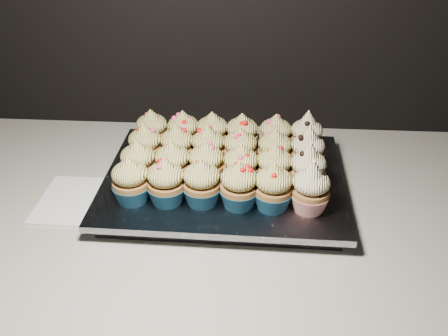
{
  "coord_description": "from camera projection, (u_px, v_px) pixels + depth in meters",
  "views": [
    {
      "loc": [
        0.17,
        0.98,
        1.42
      ],
      "look_at": [
        0.12,
        1.73,
        0.95
      ],
      "focal_mm": 40.0,
      "sensor_mm": 36.0,
      "label": 1
    }
  ],
  "objects": [
    {
      "name": "cupcake_21",
      "position": [
        242.0,
        135.0,
        0.96
      ],
      "size": [
        0.06,
        0.06,
        0.08
      ],
      "color": "navy",
      "rests_on": "foil_lining"
    },
    {
      "name": "cupcake_2",
      "position": [
        202.0,
        183.0,
        0.81
      ],
      "size": [
        0.06,
        0.06,
        0.08
      ],
      "color": "navy",
      "rests_on": "foil_lining"
    },
    {
      "name": "cupcake_14",
      "position": [
        208.0,
        149.0,
        0.91
      ],
      "size": [
        0.06,
        0.06,
        0.08
      ],
      "color": "navy",
      "rests_on": "foil_lining"
    },
    {
      "name": "cupcake_13",
      "position": [
        177.0,
        147.0,
        0.92
      ],
      "size": [
        0.06,
        0.06,
        0.08
      ],
      "color": "navy",
      "rests_on": "foil_lining"
    },
    {
      "name": "cupcake_19",
      "position": [
        183.0,
        132.0,
        0.97
      ],
      "size": [
        0.06,
        0.06,
        0.08
      ],
      "color": "navy",
      "rests_on": "foil_lining"
    },
    {
      "name": "cupcake_9",
      "position": [
        241.0,
        167.0,
        0.86
      ],
      "size": [
        0.06,
        0.06,
        0.08
      ],
      "color": "navy",
      "rests_on": "foil_lining"
    },
    {
      "name": "cupcake_22",
      "position": [
        275.0,
        136.0,
        0.95
      ],
      "size": [
        0.06,
        0.06,
        0.08
      ],
      "color": "navy",
      "rests_on": "foil_lining"
    },
    {
      "name": "cupcake_3",
      "position": [
        239.0,
        186.0,
        0.81
      ],
      "size": [
        0.06,
        0.06,
        0.08
      ],
      "color": "navy",
      "rests_on": "foil_lining"
    },
    {
      "name": "worktop",
      "position": [
        155.0,
        208.0,
        0.91
      ],
      "size": [
        2.44,
        0.64,
        0.04
      ],
      "primitive_type": "cube",
      "color": "beige",
      "rests_on": "cabinet"
    },
    {
      "name": "cupcake_4",
      "position": [
        273.0,
        188.0,
        0.8
      ],
      "size": [
        0.06,
        0.06,
        0.08
      ],
      "color": "navy",
      "rests_on": "foil_lining"
    },
    {
      "name": "napkin",
      "position": [
        81.0,
        201.0,
        0.89
      ],
      "size": [
        0.15,
        0.15,
        0.0
      ],
      "primitive_type": "cube",
      "rotation": [
        0.0,
        0.0,
        -0.01
      ],
      "color": "white",
      "rests_on": "worktop"
    },
    {
      "name": "cupcake_7",
      "position": [
        173.0,
        164.0,
        0.86
      ],
      "size": [
        0.06,
        0.06,
        0.08
      ],
      "color": "navy",
      "rests_on": "foil_lining"
    },
    {
      "name": "cupcake_16",
      "position": [
        275.0,
        152.0,
        0.9
      ],
      "size": [
        0.06,
        0.06,
        0.08
      ],
      "color": "navy",
      "rests_on": "foil_lining"
    },
    {
      "name": "cupcake_0",
      "position": [
        131.0,
        181.0,
        0.82
      ],
      "size": [
        0.06,
        0.06,
        0.08
      ],
      "color": "navy",
      "rests_on": "foil_lining"
    },
    {
      "name": "cupcake_6",
      "position": [
        138.0,
        163.0,
        0.87
      ],
      "size": [
        0.06,
        0.06,
        0.08
      ],
      "color": "navy",
      "rests_on": "foil_lining"
    },
    {
      "name": "cupcake_17",
      "position": [
        308.0,
        152.0,
        0.9
      ],
      "size": [
        0.06,
        0.06,
        0.1
      ],
      "color": "red",
      "rests_on": "foil_lining"
    },
    {
      "name": "cupcake_23",
      "position": [
        306.0,
        136.0,
        0.95
      ],
      "size": [
        0.06,
        0.06,
        0.1
      ],
      "color": "red",
      "rests_on": "foil_lining"
    },
    {
      "name": "cupcake_11",
      "position": [
        308.0,
        170.0,
        0.85
      ],
      "size": [
        0.06,
        0.06,
        0.1
      ],
      "color": "red",
      "rests_on": "foil_lining"
    },
    {
      "name": "cupcake_10",
      "position": [
        274.0,
        168.0,
        0.85
      ],
      "size": [
        0.06,
        0.06,
        0.08
      ],
      "color": "navy",
      "rests_on": "foil_lining"
    },
    {
      "name": "cupcake_20",
      "position": [
        212.0,
        134.0,
        0.96
      ],
      "size": [
        0.06,
        0.06,
        0.08
      ],
      "color": "navy",
      "rests_on": "foil_lining"
    },
    {
      "name": "cupcake_15",
      "position": [
        240.0,
        150.0,
        0.91
      ],
      "size": [
        0.06,
        0.06,
        0.08
      ],
      "color": "navy",
      "rests_on": "foil_lining"
    },
    {
      "name": "cupcake_8",
      "position": [
        206.0,
        165.0,
        0.86
      ],
      "size": [
        0.06,
        0.06,
        0.08
      ],
      "color": "navy",
      "rests_on": "foil_lining"
    },
    {
      "name": "cupcake_12",
      "position": [
        145.0,
        147.0,
        0.92
      ],
      "size": [
        0.06,
        0.06,
        0.08
      ],
      "color": "navy",
      "rests_on": "foil_lining"
    },
    {
      "name": "cupcake_1",
      "position": [
        166.0,
        183.0,
        0.82
      ],
      "size": [
        0.06,
        0.06,
        0.08
      ],
      "color": "navy",
      "rests_on": "foil_lining"
    },
    {
      "name": "foil_lining",
      "position": [
        224.0,
        178.0,
        0.91
      ],
      "size": [
        0.43,
        0.34,
        0.01
      ],
      "primitive_type": "cube",
      "rotation": [
        0.0,
        0.0,
        -0.02
      ],
      "color": "silver",
      "rests_on": "baking_tray"
    },
    {
      "name": "cupcake_5",
      "position": [
        311.0,
        189.0,
        0.8
      ],
      "size": [
        0.06,
        0.06,
        0.1
      ],
      "color": "red",
      "rests_on": "foil_lining"
    },
    {
      "name": "cupcake_18",
      "position": [
        152.0,
        131.0,
        0.97
      ],
      "size": [
        0.06,
        0.06,
        0.08
      ],
      "color": "navy",
      "rests_on": "foil_lining"
    },
    {
      "name": "baking_tray",
      "position": [
        224.0,
        186.0,
        0.92
      ],
      "size": [
        0.4,
        0.31,
        0.02
      ],
      "primitive_type": "cube",
      "rotation": [
        0.0,
        0.0,
        -0.02
      ],
      "color": "black",
      "rests_on": "worktop"
    }
  ]
}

